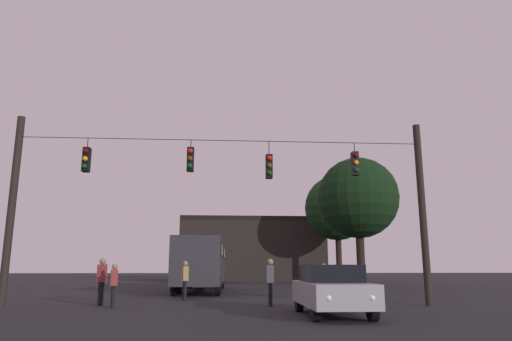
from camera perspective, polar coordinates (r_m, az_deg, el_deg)
ground_plane at (r=28.65m, az=-4.17°, el=-14.75°), size 168.00×168.00×0.00m
overhead_signal_span at (r=17.85m, az=-3.98°, el=-3.28°), size 16.08×0.44×7.18m
city_bus at (r=28.54m, az=-6.67°, el=-10.96°), size 2.79×11.06×3.00m
car_near_right at (r=14.68m, az=9.34°, el=-14.30°), size 1.81×4.34×1.52m
car_far_left at (r=38.87m, az=-7.44°, el=-12.74°), size 1.94×4.39×1.52m
pedestrian_crossing_left at (r=21.15m, az=-8.80°, el=-13.04°), size 0.34×0.42×1.71m
pedestrian_crossing_center at (r=21.05m, az=-18.40°, el=-12.71°), size 0.33×0.41×1.65m
pedestrian_crossing_right at (r=21.62m, az=8.47°, el=-13.20°), size 0.27×0.38×1.61m
pedestrian_near_bus at (r=18.09m, az=-17.23°, el=-13.18°), size 0.33×0.41×1.57m
pedestrian_trailing at (r=19.07m, az=-18.61°, el=-12.58°), size 0.31×0.40×1.78m
pedestrian_far_side at (r=17.89m, az=1.80°, el=-13.32°), size 0.30×0.40×1.76m
corner_building at (r=54.20m, az=-0.69°, el=-9.88°), size 15.30×13.10×6.66m
tree_left_silhouette at (r=32.71m, az=12.54°, el=-3.36°), size 5.59×5.59×8.95m
tree_behind_building at (r=44.83m, az=10.04°, el=-4.61°), size 6.18×6.18×10.09m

